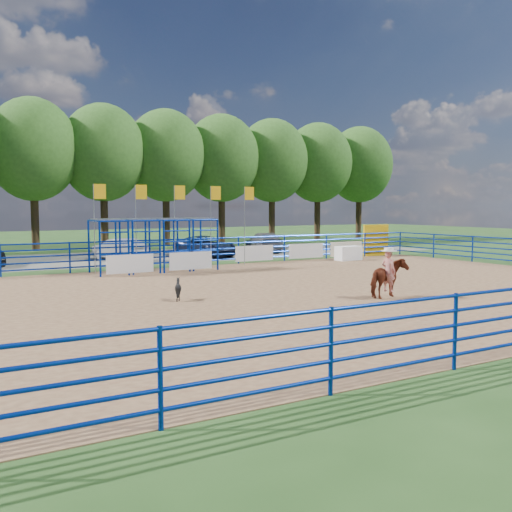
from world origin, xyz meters
The scene contains 12 objects.
ground centered at (0.00, 0.00, 0.00)m, with size 120.00×120.00×0.00m, color #305321.
arena_dirt centered at (0.00, 0.00, 0.01)m, with size 30.00×20.00×0.02m, color #936C49.
gravel_strip centered at (0.00, 17.00, 0.01)m, with size 40.00×10.00×0.01m, color slate.
announcer_table centered at (9.51, 8.54, 0.43)m, with size 1.54×0.72×0.82m, color white.
horse_and_rider centered at (1.89, -2.93, 0.86)m, with size 1.73×1.13×2.45m.
calf centered at (-4.52, 0.31, 0.39)m, with size 0.59×0.67×0.73m, color black.
car_b centered at (-2.03, 15.39, 0.65)m, with size 1.36×3.89×1.28m, color gray.
car_c centered at (3.44, 15.22, 0.65)m, with size 2.13×4.61×1.28m, color #151B35.
car_d centered at (8.57, 16.53, 0.68)m, with size 1.87×4.60×1.34m, color slate.
perimeter_fence centered at (0.00, 0.00, 0.75)m, with size 30.10×20.10×1.50m.
chute_assembly centered at (-1.90, 8.84, 1.26)m, with size 19.32×2.41×4.20m.
treeline centered at (0.00, 26.00, 7.53)m, with size 56.40×6.40×11.24m.
Camera 1 is at (-11.75, -17.45, 3.16)m, focal length 40.00 mm.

